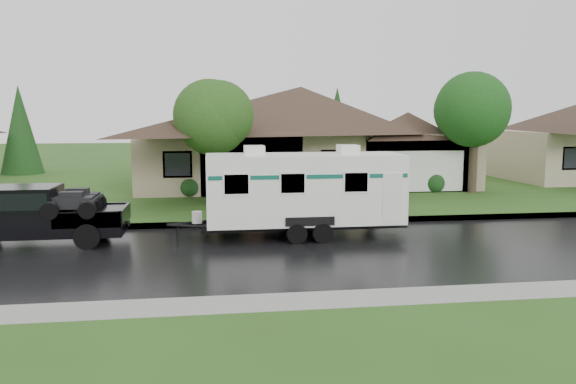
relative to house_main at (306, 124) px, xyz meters
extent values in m
plane|color=#2F531A|center=(-2.29, -13.84, -3.59)|extent=(140.00, 140.00, 0.00)
cube|color=black|center=(-2.29, -15.84, -3.59)|extent=(140.00, 8.00, 0.01)
cube|color=gray|center=(-2.29, -11.59, -3.52)|extent=(140.00, 0.50, 0.15)
cube|color=#2F531A|center=(-2.29, 1.16, -3.52)|extent=(140.00, 26.00, 0.15)
cube|color=gray|center=(-0.29, 0.16, -1.94)|extent=(18.00, 10.00, 3.00)
pyramid|color=#38271E|center=(-0.29, 0.16, 2.16)|extent=(19.44, 10.80, 2.60)
cube|color=gray|center=(5.11, -2.84, -2.09)|extent=(5.76, 4.00, 2.70)
cylinder|color=#382B1E|center=(-5.45, -7.45, -2.24)|extent=(0.39, 0.39, 2.39)
sphere|color=#31601F|center=(-5.45, -7.45, 0.38)|extent=(3.31, 3.31, 3.31)
cylinder|color=#382B1E|center=(7.82, -5.16, -2.07)|extent=(0.42, 0.42, 2.74)
sphere|color=#215C1E|center=(7.82, -5.16, 0.93)|extent=(3.79, 3.79, 3.79)
sphere|color=#143814|center=(-6.59, -4.54, -2.94)|extent=(1.00, 1.00, 1.00)
sphere|color=#143814|center=(-4.07, -4.54, -2.94)|extent=(1.00, 1.00, 1.00)
sphere|color=#143814|center=(-1.55, -4.54, -2.94)|extent=(1.00, 1.00, 1.00)
sphere|color=#143814|center=(0.97, -4.54, -2.94)|extent=(1.00, 1.00, 1.00)
sphere|color=#143814|center=(3.49, -4.54, -2.94)|extent=(1.00, 1.00, 1.00)
sphere|color=#143814|center=(6.01, -4.54, -2.94)|extent=(1.00, 1.00, 1.00)
cube|color=black|center=(-11.15, -13.79, -2.86)|extent=(5.61, 1.87, 0.80)
cube|color=black|center=(-11.52, -13.79, -2.14)|extent=(2.24, 1.76, 0.84)
cube|color=black|center=(-11.52, -13.79, -2.10)|extent=(2.06, 1.79, 0.51)
cube|color=black|center=(-9.37, -13.79, -2.68)|extent=(2.06, 1.78, 0.06)
cylinder|color=black|center=(-9.37, -14.71, -3.20)|extent=(0.78, 0.30, 0.78)
cylinder|color=black|center=(-9.37, -12.88, -3.20)|extent=(0.78, 0.30, 0.78)
cube|color=white|center=(-2.45, -13.79, -1.93)|extent=(6.54, 2.24, 2.29)
cube|color=black|center=(-2.45, -13.79, -3.22)|extent=(6.91, 1.12, 0.13)
cube|color=#0C5445|center=(-2.45, -13.79, -1.43)|extent=(6.41, 2.26, 0.13)
cube|color=white|center=(-4.13, -13.79, -0.64)|extent=(0.65, 0.75, 0.30)
cube|color=white|center=(-0.95, -13.79, -0.64)|extent=(0.65, 0.75, 0.30)
cylinder|color=black|center=(-2.87, -14.90, -3.26)|extent=(0.65, 0.22, 0.65)
cylinder|color=black|center=(-2.87, -12.69, -3.26)|extent=(0.65, 0.22, 0.65)
cylinder|color=black|center=(-2.03, -14.90, -3.26)|extent=(0.65, 0.22, 0.65)
cylinder|color=black|center=(-2.03, -12.69, -3.26)|extent=(0.65, 0.22, 0.65)
camera|label=1|loc=(-5.60, -32.29, 0.48)|focal=35.00mm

